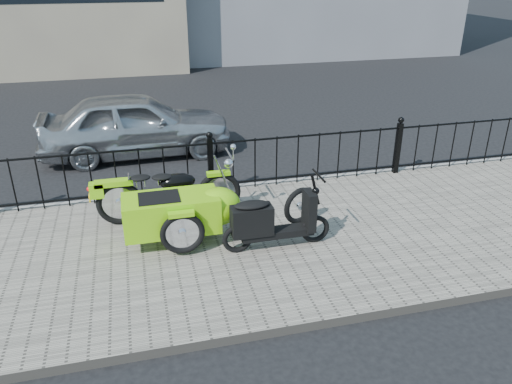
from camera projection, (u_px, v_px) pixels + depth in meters
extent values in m
plane|color=black|center=(226.00, 233.00, 7.54)|extent=(120.00, 120.00, 0.00)
cube|color=#6B645A|center=(233.00, 246.00, 7.08)|extent=(30.00, 3.80, 0.12)
cube|color=gray|center=(210.00, 191.00, 8.79)|extent=(30.00, 0.10, 0.12)
cylinder|color=black|center=(210.00, 144.00, 8.27)|extent=(14.00, 0.04, 0.04)
cylinder|color=black|center=(211.00, 185.00, 8.59)|extent=(14.00, 0.04, 0.04)
cube|color=black|center=(211.00, 165.00, 8.44)|extent=(0.09, 0.09, 0.96)
sphere|color=black|center=(209.00, 135.00, 8.21)|extent=(0.11, 0.11, 0.11)
cube|color=black|center=(398.00, 148.00, 9.22)|extent=(0.09, 0.09, 0.96)
sphere|color=black|center=(401.00, 120.00, 8.99)|extent=(0.11, 0.11, 0.11)
torus|color=black|center=(219.00, 193.00, 7.75)|extent=(0.69, 0.09, 0.69)
torus|color=black|center=(120.00, 203.00, 7.42)|extent=(0.69, 0.09, 0.69)
torus|color=black|center=(183.00, 234.00, 6.59)|extent=(0.60, 0.08, 0.60)
cube|color=gray|center=(170.00, 197.00, 7.57)|extent=(0.34, 0.22, 0.24)
cylinder|color=black|center=(171.00, 201.00, 7.60)|extent=(1.40, 0.04, 0.04)
ellipsoid|color=black|center=(177.00, 182.00, 7.50)|extent=(0.54, 0.29, 0.26)
cylinder|color=silver|center=(230.00, 155.00, 7.53)|extent=(0.03, 0.56, 0.03)
cylinder|color=silver|center=(222.00, 174.00, 7.63)|extent=(0.25, 0.04, 0.59)
sphere|color=silver|center=(228.00, 163.00, 7.58)|extent=(0.15, 0.15, 0.15)
cube|color=#86DE0E|center=(218.00, 173.00, 7.61)|extent=(0.36, 0.12, 0.06)
cube|color=#86DE0E|center=(114.00, 183.00, 7.26)|extent=(0.55, 0.16, 0.08)
ellipsoid|color=black|center=(162.00, 177.00, 7.41)|extent=(0.31, 0.22, 0.08)
ellipsoid|color=black|center=(140.00, 178.00, 7.33)|extent=(0.31, 0.22, 0.08)
sphere|color=red|center=(89.00, 189.00, 7.21)|extent=(0.07, 0.07, 0.07)
cube|color=yellow|center=(90.00, 198.00, 7.37)|extent=(0.02, 0.14, 0.10)
cube|color=#86DE0E|center=(171.00, 213.00, 6.86)|extent=(1.30, 0.62, 0.50)
ellipsoid|color=#86DE0E|center=(218.00, 206.00, 6.99)|extent=(0.65, 0.60, 0.54)
cube|color=black|center=(159.00, 199.00, 6.73)|extent=(0.55, 0.43, 0.06)
cube|color=#86DE0E|center=(181.00, 214.00, 6.47)|extent=(0.34, 0.11, 0.06)
torus|color=black|center=(315.00, 229.00, 6.99)|extent=(0.42, 0.07, 0.42)
torus|color=black|center=(237.00, 239.00, 6.74)|extent=(0.42, 0.07, 0.42)
cube|color=black|center=(277.00, 233.00, 6.86)|extent=(1.02, 0.22, 0.10)
cube|color=black|center=(252.00, 221.00, 6.68)|extent=(0.56, 0.26, 0.41)
ellipsoid|color=black|center=(252.00, 205.00, 6.59)|extent=(0.48, 0.24, 0.09)
cube|color=black|center=(309.00, 210.00, 6.84)|extent=(0.12, 0.31, 0.56)
cylinder|color=black|center=(315.00, 190.00, 6.73)|extent=(0.16, 0.04, 0.45)
cylinder|color=black|center=(319.00, 176.00, 6.66)|extent=(0.03, 0.45, 0.03)
torus|color=black|center=(300.00, 206.00, 7.46)|extent=(0.58, 0.27, 0.58)
imported|color=#ADB0B4|center=(136.00, 124.00, 10.37)|extent=(3.93, 1.65, 1.33)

